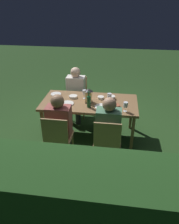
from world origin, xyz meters
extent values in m
plane|color=#26471E|center=(0.00, 0.00, 0.00)|extent=(16.00, 16.00, 0.00)
cube|color=olive|center=(0.00, 0.00, 0.71)|extent=(1.74, 0.88, 0.04)
cube|color=olive|center=(-0.80, -0.37, 0.34)|extent=(0.05, 0.05, 0.69)
cube|color=olive|center=(0.80, -0.37, 0.34)|extent=(0.05, 0.05, 0.69)
cube|color=olive|center=(-0.80, 0.37, 0.34)|extent=(0.05, 0.05, 0.69)
cube|color=olive|center=(0.80, 0.37, 0.34)|extent=(0.05, 0.05, 0.69)
cube|color=#9E7A51|center=(0.39, -0.76, 0.43)|extent=(0.42, 0.40, 0.03)
cube|color=#9E7A51|center=(0.39, -0.95, 0.66)|extent=(0.40, 0.02, 0.42)
cylinder|color=#9E7A51|center=(0.21, -0.59, 0.21)|extent=(0.03, 0.03, 0.42)
cylinder|color=#9E7A51|center=(0.57, -0.59, 0.21)|extent=(0.03, 0.03, 0.42)
cylinder|color=#9E7A51|center=(0.21, -0.93, 0.21)|extent=(0.03, 0.03, 0.42)
cylinder|color=#9E7A51|center=(0.57, -0.93, 0.21)|extent=(0.03, 0.03, 0.42)
cube|color=white|center=(0.39, -0.70, 0.70)|extent=(0.38, 0.24, 0.50)
sphere|color=beige|center=(0.39, -0.70, 1.04)|extent=(0.21, 0.21, 0.21)
cylinder|color=white|center=(0.30, -0.56, 0.46)|extent=(0.13, 0.36, 0.13)
cylinder|color=white|center=(0.48, -0.56, 0.46)|extent=(0.13, 0.36, 0.13)
cylinder|color=#333338|center=(0.30, -0.40, 0.23)|extent=(0.11, 0.11, 0.45)
cylinder|color=#333338|center=(0.48, -0.40, 0.23)|extent=(0.11, 0.11, 0.45)
cube|color=#9E7A51|center=(0.39, 0.76, 0.43)|extent=(0.42, 0.40, 0.03)
cube|color=#9E7A51|center=(0.39, 0.95, 0.66)|extent=(0.40, 0.03, 0.42)
cylinder|color=#9E7A51|center=(0.57, 0.59, 0.21)|extent=(0.03, 0.03, 0.42)
cylinder|color=#9E7A51|center=(0.21, 0.59, 0.21)|extent=(0.03, 0.03, 0.42)
cylinder|color=#9E7A51|center=(0.57, 0.93, 0.21)|extent=(0.03, 0.03, 0.42)
cylinder|color=#9E7A51|center=(0.21, 0.93, 0.21)|extent=(0.03, 0.03, 0.42)
cube|color=#9E4C47|center=(0.39, 0.70, 0.70)|extent=(0.38, 0.24, 0.50)
sphere|color=#997051|center=(0.39, 0.70, 1.04)|extent=(0.21, 0.21, 0.21)
cylinder|color=#9E4C47|center=(0.48, 0.56, 0.46)|extent=(0.13, 0.36, 0.13)
cylinder|color=#9E4C47|center=(0.30, 0.56, 0.46)|extent=(0.13, 0.36, 0.13)
cylinder|color=#333338|center=(0.48, 0.40, 0.23)|extent=(0.11, 0.11, 0.45)
cylinder|color=#333338|center=(0.30, 0.40, 0.23)|extent=(0.11, 0.11, 0.45)
cube|color=#9E7A51|center=(-0.39, 0.76, 0.43)|extent=(0.42, 0.40, 0.03)
cube|color=#9E7A51|center=(-0.39, 0.95, 0.66)|extent=(0.40, 0.03, 0.42)
cylinder|color=#9E7A51|center=(-0.21, 0.59, 0.21)|extent=(0.03, 0.03, 0.42)
cylinder|color=#9E7A51|center=(-0.57, 0.59, 0.21)|extent=(0.03, 0.03, 0.42)
cylinder|color=#9E7A51|center=(-0.21, 0.93, 0.21)|extent=(0.03, 0.03, 0.42)
cylinder|color=#9E7A51|center=(-0.57, 0.93, 0.21)|extent=(0.03, 0.03, 0.42)
cube|color=#4C7A5B|center=(-0.39, 0.70, 0.70)|extent=(0.38, 0.24, 0.50)
sphere|color=tan|center=(-0.39, 0.70, 1.04)|extent=(0.21, 0.21, 0.21)
cylinder|color=#4C7A5B|center=(-0.30, 0.56, 0.46)|extent=(0.13, 0.36, 0.13)
cylinder|color=#4C7A5B|center=(-0.48, 0.56, 0.46)|extent=(0.13, 0.36, 0.13)
cylinder|color=#333338|center=(-0.30, 0.40, 0.23)|extent=(0.11, 0.11, 0.45)
cylinder|color=#333338|center=(-0.48, 0.40, 0.23)|extent=(0.11, 0.11, 0.45)
cube|color=black|center=(0.01, 0.03, 0.74)|extent=(0.12, 0.12, 0.01)
cube|color=#F9D17A|center=(0.01, 0.03, 0.85)|extent=(0.11, 0.11, 0.20)
cone|color=black|center=(0.01, 0.03, 0.97)|extent=(0.15, 0.15, 0.05)
cylinder|color=#195128|center=(-0.02, 0.22, 0.83)|extent=(0.07, 0.07, 0.20)
cylinder|color=#195128|center=(-0.02, 0.22, 0.98)|extent=(0.03, 0.03, 0.09)
cylinder|color=silver|center=(-0.36, -0.03, 0.74)|extent=(0.06, 0.06, 0.00)
cylinder|color=silver|center=(-0.36, -0.03, 0.78)|extent=(0.01, 0.01, 0.08)
cylinder|color=silver|center=(-0.36, -0.03, 0.86)|extent=(0.08, 0.08, 0.08)
cylinder|color=maroon|center=(-0.36, -0.03, 0.84)|extent=(0.07, 0.07, 0.03)
cylinder|color=silver|center=(-0.64, 0.29, 0.74)|extent=(0.06, 0.06, 0.00)
cylinder|color=silver|center=(-0.64, 0.29, 0.78)|extent=(0.01, 0.01, 0.08)
cylinder|color=silver|center=(-0.64, 0.29, 0.86)|extent=(0.08, 0.08, 0.08)
cylinder|color=maroon|center=(-0.64, 0.29, 0.84)|extent=(0.07, 0.07, 0.03)
cylinder|color=silver|center=(0.11, -0.12, 0.74)|extent=(0.06, 0.06, 0.00)
cylinder|color=silver|center=(0.11, -0.12, 0.78)|extent=(0.01, 0.01, 0.08)
cylinder|color=silver|center=(0.11, -0.12, 0.86)|extent=(0.08, 0.08, 0.08)
cylinder|color=maroon|center=(0.11, -0.12, 0.84)|extent=(0.07, 0.07, 0.03)
cylinder|color=white|center=(0.70, -0.22, 0.74)|extent=(0.20, 0.20, 0.01)
cylinder|color=white|center=(0.38, 0.15, 0.74)|extent=(0.24, 0.24, 0.01)
cylinder|color=white|center=(-0.25, 0.20, 0.74)|extent=(0.26, 0.26, 0.01)
cylinder|color=#9E5138|center=(-0.49, 0.15, 0.75)|extent=(0.14, 0.14, 0.04)
cylinder|color=#424C1E|center=(-0.49, 0.15, 0.76)|extent=(0.12, 0.12, 0.01)
cylinder|color=silver|center=(-0.19, -0.15, 0.76)|extent=(0.12, 0.12, 0.05)
cylinder|color=tan|center=(-0.19, -0.15, 0.77)|extent=(0.10, 0.10, 0.01)
cylinder|color=silver|center=(0.33, -0.13, 0.75)|extent=(0.16, 0.16, 0.04)
cylinder|color=#477533|center=(0.33, -0.13, 0.76)|extent=(0.13, 0.13, 0.01)
cylinder|color=silver|center=(-0.39, -0.17, 0.76)|extent=(0.14, 0.14, 0.06)
cylinder|color=beige|center=(-0.39, -0.17, 0.77)|extent=(0.12, 0.12, 0.02)
cube|color=#234C1E|center=(0.00, 2.23, 0.60)|extent=(4.49, 0.62, 1.20)
camera|label=1|loc=(-0.50, 3.55, 2.46)|focal=34.75mm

